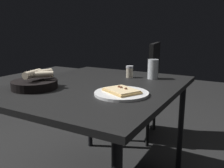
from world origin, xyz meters
TOP-DOWN VIEW (x-y plane):
  - dining_table at (0.00, 0.00)m, footprint 1.11×0.92m
  - pizza_plate at (0.12, 0.23)m, footprint 0.28×0.28m
  - bread_basket at (0.24, -0.25)m, footprint 0.25×0.25m
  - beer_glass at (-0.33, 0.23)m, footprint 0.07×0.07m
  - pepper_shaker at (-0.30, 0.08)m, footprint 0.05×0.05m
  - chair_far at (-0.91, -0.08)m, footprint 0.51×0.51m

SIDE VIEW (x-z plane):
  - chair_far at x=-0.91m, z-range 0.07..0.99m
  - dining_table at x=0.00m, z-range 0.30..1.02m
  - pizza_plate at x=0.12m, z-range 0.71..0.75m
  - bread_basket at x=0.24m, z-range 0.70..0.80m
  - pepper_shaker at x=-0.30m, z-range 0.71..0.80m
  - beer_glass at x=-0.33m, z-range 0.71..0.84m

